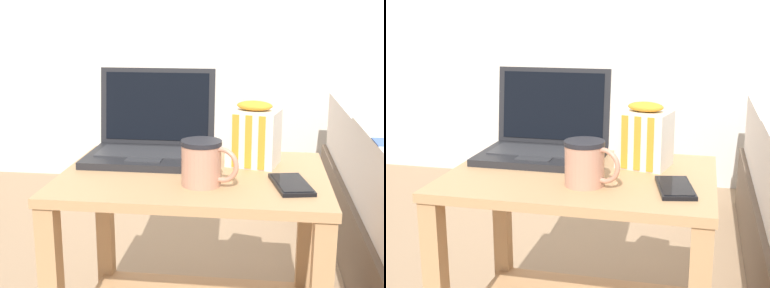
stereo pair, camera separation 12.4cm
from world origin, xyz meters
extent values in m
cube|color=tan|center=(0.00, 0.00, 0.51)|extent=(0.64, 0.47, 0.02)
cube|color=tan|center=(-0.29, 0.21, 0.25)|extent=(0.04, 0.04, 0.50)
cube|color=tan|center=(0.29, 0.21, 0.25)|extent=(0.04, 0.04, 0.50)
cube|color=black|center=(-0.13, 0.09, 0.53)|extent=(0.32, 0.22, 0.02)
cube|color=#2D2D30|center=(-0.13, 0.11, 0.54)|extent=(0.27, 0.12, 0.00)
cube|color=#2D2D30|center=(-0.13, 0.03, 0.54)|extent=(0.09, 0.05, 0.00)
cube|color=black|center=(-0.13, 0.22, 0.65)|extent=(0.32, 0.04, 0.21)
cube|color=black|center=(-0.13, 0.21, 0.65)|extent=(0.29, 0.03, 0.19)
cube|color=blue|center=(-0.16, 0.22, 0.61)|extent=(0.03, 0.01, 0.03)
cube|color=green|center=(-0.22, 0.22, 0.63)|extent=(0.03, 0.01, 0.03)
cube|color=blue|center=(-0.08, 0.23, 0.70)|extent=(0.04, 0.01, 0.04)
cylinder|color=tan|center=(0.03, -0.09, 0.58)|extent=(0.09, 0.09, 0.10)
cylinder|color=black|center=(0.03, -0.09, 0.62)|extent=(0.09, 0.09, 0.01)
cylinder|color=black|center=(0.03, -0.09, 0.61)|extent=(0.08, 0.08, 0.01)
torus|color=tan|center=(0.07, -0.11, 0.58)|extent=(0.08, 0.04, 0.08)
cube|color=silver|center=(0.14, 0.09, 0.60)|extent=(0.14, 0.13, 0.14)
cube|color=orange|center=(0.10, 0.05, 0.60)|extent=(0.02, 0.01, 0.13)
cube|color=orange|center=(0.13, 0.04, 0.60)|extent=(0.02, 0.01, 0.13)
cube|color=orange|center=(0.16, 0.03, 0.60)|extent=(0.02, 0.01, 0.13)
ellipsoid|color=orange|center=(0.14, 0.09, 0.68)|extent=(0.10, 0.08, 0.02)
cube|color=black|center=(0.23, -0.08, 0.53)|extent=(0.10, 0.16, 0.01)
cube|color=black|center=(0.23, -0.08, 0.54)|extent=(0.09, 0.14, 0.00)
camera|label=1|loc=(0.16, -1.23, 0.90)|focal=50.00mm
camera|label=2|loc=(0.28, -1.21, 0.90)|focal=50.00mm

